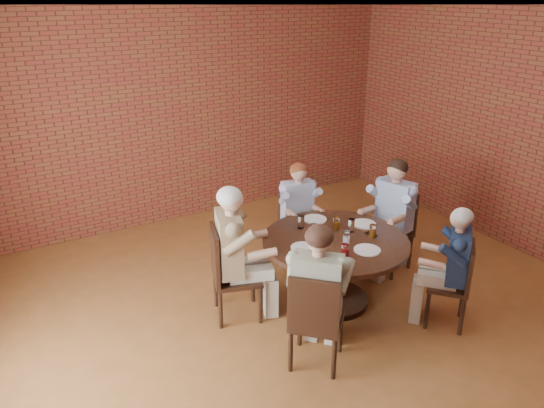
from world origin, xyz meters
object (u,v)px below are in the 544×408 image
diner_b (299,214)px  diner_c (236,254)px  chair_d (315,318)px  chair_e (456,281)px  chair_c (227,270)px  dining_table (335,258)px  diner_e (450,268)px  diner_a (391,217)px  diner_d (318,296)px  chair_a (394,227)px  smartphone (371,234)px  chair_b (296,222)px

diner_b → diner_c: size_ratio=0.89×
chair_d → chair_e: bearing=-140.2°
chair_c → diner_c: (0.09, -0.03, 0.18)m
dining_table → diner_e: (0.74, -0.86, 0.09)m
dining_table → diner_a: bearing=15.0°
dining_table → diner_c: (-0.98, 0.31, 0.17)m
dining_table → chair_c: size_ratio=1.53×
chair_e → diner_d: bearing=-48.7°
dining_table → chair_d: bearing=-135.3°
diner_b → chair_d: diner_b is taller
diner_a → chair_a: bearing=90.0°
diner_b → smartphone: (0.19, -1.07, 0.13)m
diner_b → smartphone: diner_b is taller
diner_a → chair_d: bearing=-74.7°
chair_e → smartphone: (-0.41, 0.81, 0.27)m
chair_d → diner_b: bearing=-73.6°
chair_b → chair_c: chair_c is taller
chair_a → chair_b: bearing=-144.9°
diner_a → diner_e: 1.16m
diner_c → chair_d: size_ratio=1.47×
smartphone → chair_c: bearing=161.5°
dining_table → chair_c: 1.12m
diner_a → diner_b: diner_a is taller
chair_d → chair_b: bearing=-73.0°
diner_c → dining_table: bearing=-90.0°
diner_a → smartphone: (-0.62, -0.37, 0.08)m
diner_e → chair_d: bearing=-44.2°
chair_c → chair_d: 1.14m
dining_table → diner_c: diner_c is taller
smartphone → diner_e: bearing=-65.5°
diner_a → chair_b: diner_a is taller
chair_b → diner_e: bearing=-63.3°
chair_b → chair_d: (-0.97, -1.80, 0.03)m
diner_b → diner_e: bearing=-62.4°
diner_a → chair_e: (-0.21, -1.18, -0.19)m
chair_b → diner_c: 1.39m
chair_b → diner_c: (-1.17, -0.72, 0.21)m
diner_a → diner_d: size_ratio=0.99×
chair_a → smartphone: bearing=-75.8°
diner_b → diner_d: diner_d is taller
diner_d → dining_table: bearing=-90.0°
chair_c → chair_e: size_ratio=1.10×
diner_d → smartphone: size_ratio=10.34×
chair_a → diner_e: (-0.34, -1.15, 0.11)m
dining_table → diner_a: size_ratio=1.11×
chair_a → diner_a: diner_a is taller
chair_d → diner_a: bearing=-104.5°
smartphone → chair_e: bearing=-64.3°
chair_b → chair_a: bearing=-29.3°
dining_table → chair_a: bearing=15.0°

